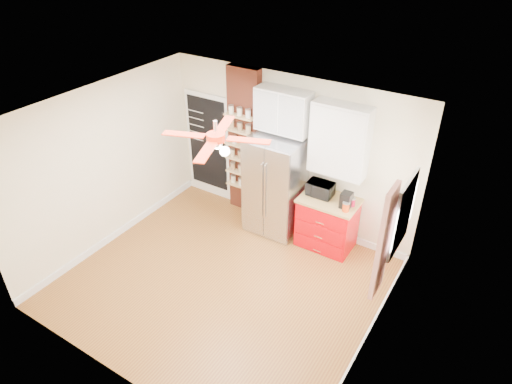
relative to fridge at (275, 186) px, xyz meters
The scene contains 21 objects.
floor 1.85m from the fridge, 88.24° to the right, with size 4.50×4.50×0.00m, color olive.
ceiling 2.45m from the fridge, 88.24° to the right, with size 4.50×4.50×0.00m, color white.
wall_back 0.60m from the fridge, 82.30° to the left, with size 4.50×0.02×2.70m, color #F5E8C5.
wall_front 3.66m from the fridge, 89.21° to the right, with size 4.50×0.02×2.70m, color #F5E8C5.
wall_left 2.78m from the fridge, 143.46° to the right, with size 0.02×4.00×2.70m, color #F5E8C5.
wall_right 2.86m from the fridge, 35.33° to the right, with size 0.02×4.00×2.70m, color #F5E8C5.
chalkboard 1.70m from the fridge, 168.59° to the left, with size 0.95×0.05×1.95m.
brick_pillar 0.97m from the fridge, 160.07° to the left, with size 0.60×0.16×2.70m, color brown.
fridge is the anchor object (origin of this frame).
upper_glass_cabinet 1.29m from the fridge, 90.00° to the left, with size 0.90×0.35×0.70m, color white.
red_cabinet 1.06m from the fridge, ahead, with size 0.94×0.64×0.90m.
upper_shelf_unit 1.41m from the fridge, 12.78° to the left, with size 0.90×0.30×1.15m, color white.
window 2.49m from the fridge, 17.75° to the right, with size 0.04×0.75×1.05m, color white.
curtain 2.63m from the fridge, 29.86° to the right, with size 0.06×0.40×1.55m, color #AD2517.
ceiling_fan 2.25m from the fridge, 88.24° to the right, with size 1.40×1.40×0.44m.
toaster_oven 0.80m from the fridge, ahead, with size 0.42×0.28×0.23m, color black.
coffee_maker 1.28m from the fridge, ahead, with size 0.16×0.18×0.26m, color black.
canister_left 1.32m from the fridge, ahead, with size 0.10×0.10×0.14m, color #C0360A.
canister_right 1.35m from the fridge, ahead, with size 0.09×0.09×0.13m, color #AF092C.
pantry_jar_oats 1.08m from the fridge, behind, with size 0.08×0.08×0.13m, color beige.
pantry_jar_beans 0.91m from the fridge, 167.16° to the left, with size 0.09×0.09×0.12m, color olive.
Camera 1 is at (3.17, -4.11, 4.86)m, focal length 32.00 mm.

